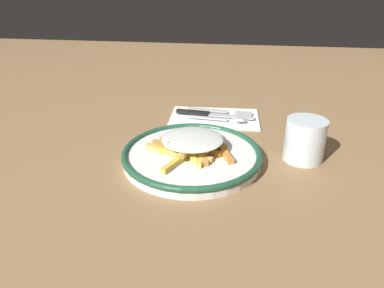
{
  "coord_description": "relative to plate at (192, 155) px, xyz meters",
  "views": [
    {
      "loc": [
        0.64,
        0.09,
        0.36
      ],
      "look_at": [
        0.0,
        0.0,
        0.04
      ],
      "focal_mm": 33.16,
      "sensor_mm": 36.0,
      "label": 1
    }
  ],
  "objects": [
    {
      "name": "knife",
      "position": [
        -0.24,
        0.01,
        -0.0
      ],
      "size": [
        0.04,
        0.21,
        0.01
      ],
      "color": "black",
      "rests_on": "napkin"
    },
    {
      "name": "spoon",
      "position": [
        -0.21,
        0.06,
        -0.0
      ],
      "size": [
        0.03,
        0.15,
        0.01
      ],
      "color": "silver",
      "rests_on": "napkin"
    },
    {
      "name": "plate",
      "position": [
        0.0,
        0.0,
        0.0
      ],
      "size": [
        0.29,
        0.29,
        0.03
      ],
      "color": "white",
      "rests_on": "ground_plane"
    },
    {
      "name": "fries_heap",
      "position": [
        -0.0,
        -0.0,
        0.02
      ],
      "size": [
        0.18,
        0.19,
        0.04
      ],
      "color": "#E1B84D",
      "rests_on": "plate"
    },
    {
      "name": "napkin",
      "position": [
        -0.24,
        0.03,
        -0.01
      ],
      "size": [
        0.15,
        0.24,
        0.01
      ],
      "primitive_type": "cube",
      "rotation": [
        0.0,
        0.0,
        0.04
      ],
      "color": "white",
      "rests_on": "ground_plane"
    },
    {
      "name": "ground_plane",
      "position": [
        0.0,
        0.0,
        -0.01
      ],
      "size": [
        2.6,
        2.6,
        0.0
      ],
      "primitive_type": "plane",
      "color": "olive"
    },
    {
      "name": "fork",
      "position": [
        -0.27,
        0.04,
        -0.0
      ],
      "size": [
        0.03,
        0.18,
        0.01
      ],
      "color": "silver",
      "rests_on": "napkin"
    },
    {
      "name": "water_glass",
      "position": [
        -0.04,
        0.23,
        0.03
      ],
      "size": [
        0.08,
        0.08,
        0.09
      ],
      "primitive_type": "cylinder",
      "color": "silver",
      "rests_on": "ground_plane"
    }
  ]
}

